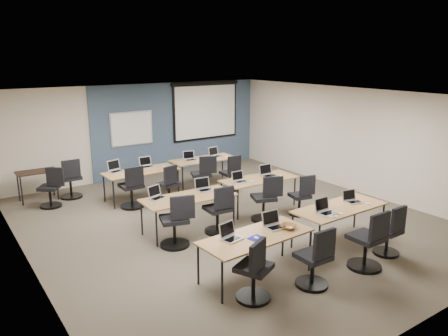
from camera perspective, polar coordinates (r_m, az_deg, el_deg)
floor at (r=9.56m, az=0.68°, el=-6.95°), size 8.00×9.00×0.02m
ceiling at (r=8.93m, az=0.73°, el=9.38°), size 8.00×9.00×0.02m
wall_back at (r=13.01m, az=-10.84°, el=4.79°), size 8.00×0.04×2.70m
wall_front at (r=6.22m, az=25.59°, el=-7.30°), size 8.00×0.04×2.70m
wall_left at (r=7.66m, az=-24.59°, el=-3.18°), size 0.04×9.00×2.70m
wall_right at (r=11.87m, az=16.72°, el=3.49°), size 0.04×9.00×2.70m
blue_accent_panel at (r=13.53m, az=-5.93°, el=5.35°), size 5.50×0.04×2.70m
whiteboard at (r=12.81m, az=-11.95°, el=5.04°), size 1.28×0.03×0.98m
projector_screen at (r=13.87m, az=-2.39°, el=7.88°), size 2.40×0.10×1.82m
training_table_front_left at (r=7.05m, az=4.22°, el=-9.11°), size 1.89×0.79×0.73m
training_table_front_right at (r=8.56m, az=14.88°, el=-5.19°), size 1.90×0.79×0.73m
training_table_mid_left at (r=8.88m, az=-4.65°, el=-4.01°), size 1.90×0.79×0.73m
training_table_mid_right at (r=10.16m, az=4.61°, el=-1.60°), size 1.80×0.75×0.73m
training_table_back_left at (r=10.98m, az=-10.75°, el=-0.58°), size 1.83×0.76×0.73m
training_table_back_right at (r=12.02m, az=-2.69°, el=0.99°), size 1.81×0.75×0.73m
laptop_0 at (r=6.88m, az=0.82°, el=-8.74°), size 0.32×0.28×0.25m
mouse_0 at (r=6.92m, az=4.23°, el=-9.06°), size 0.07×0.11×0.04m
task_chair_0 at (r=6.54m, az=4.00°, el=-13.75°), size 0.57×0.53×1.01m
laptop_1 at (r=7.36m, az=6.56°, el=-7.19°), size 0.35×0.29×0.26m
mouse_1 at (r=7.35m, az=8.73°, el=-7.74°), size 0.08×0.11×0.04m
task_chair_1 at (r=7.01m, az=11.86°, el=-12.00°), size 0.52×0.52×1.00m
laptop_2 at (r=8.15m, az=13.11°, el=-5.29°), size 0.35×0.30×0.26m
mouse_2 at (r=8.16m, az=15.03°, el=-5.78°), size 0.08×0.10×0.03m
task_chair_2 at (r=7.79m, az=18.37°, el=-9.49°), size 0.57×0.57×1.05m
laptop_3 at (r=8.86m, az=16.38°, el=-3.92°), size 0.30×0.26×0.23m
mouse_3 at (r=8.84m, az=18.34°, el=-4.45°), size 0.07×0.10×0.03m
task_chair_3 at (r=8.44m, az=20.87°, el=-8.15°), size 0.47×0.47×0.95m
laptop_4 at (r=8.83m, az=-8.84°, el=-3.53°), size 0.32×0.27×0.25m
mouse_4 at (r=8.76m, az=-5.59°, el=-3.91°), size 0.09×0.12×0.04m
task_chair_4 at (r=8.25m, az=-6.24°, el=-7.43°), size 0.57×0.56×1.04m
laptop_5 at (r=9.25m, az=-2.60°, el=-2.51°), size 0.34×0.29×0.25m
mouse_5 at (r=9.22m, az=-1.63°, el=-2.89°), size 0.09×0.11×0.03m
task_chair_5 at (r=8.81m, az=-0.65°, el=-5.96°), size 0.53×0.53×1.01m
laptop_6 at (r=9.84m, az=2.04°, el=-1.48°), size 0.30×0.26×0.23m
mouse_6 at (r=9.86m, az=3.69°, el=-1.75°), size 0.06×0.10×0.03m
task_chair_6 at (r=9.50m, az=5.48°, el=-4.45°), size 0.57×0.54×1.02m
laptop_7 at (r=10.36m, az=5.76°, el=-0.68°), size 0.35×0.30×0.27m
mouse_7 at (r=10.40m, az=7.37°, el=-0.97°), size 0.06×0.09×0.03m
task_chair_7 at (r=9.94m, az=10.10°, el=-3.95°), size 0.46×0.46×0.95m
laptop_8 at (r=11.03m, az=-14.02°, el=-0.09°), size 0.36×0.30×0.27m
mouse_8 at (r=10.91m, az=-11.84°, el=-0.42°), size 0.07×0.11×0.04m
task_chair_8 at (r=10.45m, az=-11.89°, el=-2.89°), size 0.55×0.55×1.03m
laptop_9 at (r=11.32m, az=-10.07°, el=0.47°), size 0.33×0.28×0.25m
mouse_9 at (r=11.21m, az=-7.81°, el=0.16°), size 0.07×0.10×0.03m
task_chair_9 at (r=10.67m, az=-7.14°, el=-2.51°), size 0.47×0.47×0.96m
laptop_10 at (r=11.88m, az=-4.44°, el=1.33°), size 0.32×0.27×0.24m
mouse_10 at (r=11.79m, az=-3.51°, el=0.99°), size 0.07×0.10×0.03m
task_chair_10 at (r=11.25m, az=-2.78°, el=-1.34°), size 0.58×0.55×1.02m
laptop_11 at (r=12.25m, az=-1.17°, el=1.80°), size 0.35×0.30×0.26m
mouse_11 at (r=12.19m, az=0.31°, el=1.48°), size 0.06×0.10×0.03m
task_chair_11 at (r=11.55m, az=0.92°, el=-1.04°), size 0.48×0.48×0.97m
blue_mousepad at (r=6.93m, az=4.26°, el=-9.12°), size 0.27×0.24×0.01m
snack_bowl at (r=7.34m, az=8.39°, el=-7.55°), size 0.38×0.38×0.07m
snack_plate at (r=8.03m, az=13.95°, el=-6.09°), size 0.21×0.21×0.01m
coffee_cup at (r=8.02m, az=14.15°, el=-5.82°), size 0.08×0.08×0.07m
utility_table at (r=11.63m, az=-23.28°, el=-0.80°), size 0.94×0.52×0.75m
spare_chair_a at (r=11.58m, az=-19.37°, el=-1.72°), size 0.54×0.54×1.02m
spare_chair_b at (r=11.06m, az=-21.62°, el=-2.78°), size 0.57×0.50×0.98m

